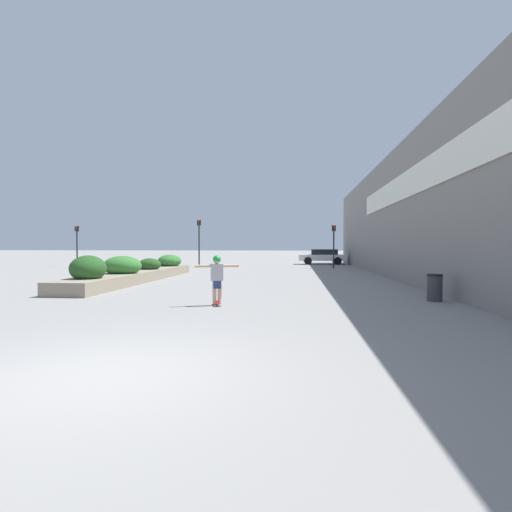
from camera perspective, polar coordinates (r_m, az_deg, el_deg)
The scene contains 11 objects.
ground_plane at distance 5.80m, azimuth -20.71°, elevation -15.61°, with size 300.00×300.00×0.00m, color gray.
building_wall_right at distance 20.20m, azimuth 20.71°, elevation 5.91°, with size 0.67×44.96×6.59m.
planter_box at distance 20.10m, azimuth -16.69°, elevation -2.13°, with size 1.68×12.71×1.35m.
skateboard at distance 11.50m, azimuth -5.59°, elevation -6.69°, with size 0.34×0.65×0.10m.
skateboarder at distance 11.42m, azimuth -5.60°, elevation -2.53°, with size 1.22×0.44×1.34m.
trash_bin at distance 13.45m, azimuth 24.16°, elevation -4.14°, with size 0.47×0.47×0.83m.
car_leftmost at distance 40.42m, azimuth 23.72°, elevation -0.00°, with size 4.51×1.84×1.47m.
car_center_left at distance 37.60m, azimuth 9.51°, elevation -0.03°, with size 4.33×1.88×1.40m.
traffic_light_left at distance 32.65m, azimuth -8.15°, elevation 2.95°, with size 0.28×0.30×3.82m.
traffic_light_right at distance 30.96m, azimuth 11.05°, elevation 2.44°, with size 0.28×0.30×3.29m.
traffic_light_far_left at distance 36.23m, azimuth -24.23°, elevation 2.26°, with size 0.28×0.30×3.37m.
Camera 1 is at (2.48, -4.97, 1.69)m, focal length 28.00 mm.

